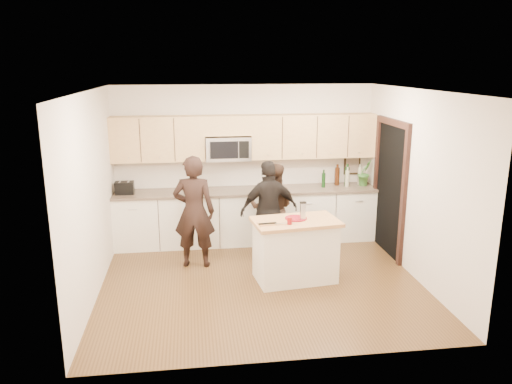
{
  "coord_description": "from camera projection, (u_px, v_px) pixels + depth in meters",
  "views": [
    {
      "loc": [
        -0.94,
        -6.56,
        3.04
      ],
      "look_at": [
        -0.02,
        0.35,
        1.24
      ],
      "focal_mm": 35.0,
      "sensor_mm": 36.0,
      "label": 1
    }
  ],
  "objects": [
    {
      "name": "island",
      "position": [
        295.0,
        250.0,
        7.14
      ],
      "size": [
        1.28,
        0.84,
        0.9
      ],
      "rotation": [
        0.0,
        0.0,
        0.12
      ],
      "color": "white",
      "rests_on": "ground"
    },
    {
      "name": "doorway",
      "position": [
        390.0,
        184.0,
        8.04
      ],
      "size": [
        0.06,
        1.25,
        2.2
      ],
      "color": "black",
      "rests_on": "ground"
    },
    {
      "name": "framed_picture",
      "position": [
        352.0,
        164.0,
        9.01
      ],
      "size": [
        0.3,
        0.03,
        0.38
      ],
      "color": "black",
      "rests_on": "ground"
    },
    {
      "name": "woman_left",
      "position": [
        194.0,
        212.0,
        7.54
      ],
      "size": [
        0.69,
        0.51,
        1.73
      ],
      "primitive_type": "imported",
      "rotation": [
        0.0,
        0.0,
        2.99
      ],
      "color": "black",
      "rests_on": "ground"
    },
    {
      "name": "microwave",
      "position": [
        228.0,
        148.0,
        8.45
      ],
      "size": [
        0.76,
        0.41,
        0.4
      ],
      "color": "silver",
      "rests_on": "ground"
    },
    {
      "name": "dish_towel",
      "position": [
        192.0,
        202.0,
        8.3
      ],
      "size": [
        0.34,
        0.6,
        0.48
      ],
      "color": "white",
      "rests_on": "ground"
    },
    {
      "name": "tongs",
      "position": [
        267.0,
        223.0,
        6.8
      ],
      "size": [
        0.25,
        0.06,
        0.02
      ],
      "primitive_type": "cube",
      "rotation": [
        0.0,
        0.0,
        0.12
      ],
      "color": "black",
      "rests_on": "cutting_board"
    },
    {
      "name": "box_grater",
      "position": [
        303.0,
        210.0,
        7.0
      ],
      "size": [
        0.08,
        0.06,
        0.25
      ],
      "color": "silver",
      "rests_on": "red_plate"
    },
    {
      "name": "drink_glass",
      "position": [
        290.0,
        221.0,
        6.83
      ],
      "size": [
        0.07,
        0.07,
        0.1
      ],
      "primitive_type": "cylinder",
      "color": "maroon",
      "rests_on": "island"
    },
    {
      "name": "back_cabinetry",
      "position": [
        247.0,
        216.0,
        8.68
      ],
      "size": [
        4.5,
        0.66,
        0.94
      ],
      "color": "white",
      "rests_on": "ground"
    },
    {
      "name": "knife",
      "position": [
        283.0,
        223.0,
        6.82
      ],
      "size": [
        0.22,
        0.05,
        0.01
      ],
      "primitive_type": "cube",
      "rotation": [
        0.0,
        0.0,
        0.12
      ],
      "color": "silver",
      "rests_on": "cutting_board"
    },
    {
      "name": "floor",
      "position": [
        261.0,
        281.0,
        7.18
      ],
      "size": [
        4.5,
        4.5,
        0.0
      ],
      "primitive_type": "plane",
      "color": "brown",
      "rests_on": "ground"
    },
    {
      "name": "bottle_cluster",
      "position": [
        344.0,
        176.0,
        8.8
      ],
      "size": [
        0.77,
        0.24,
        0.4
      ],
      "color": "black",
      "rests_on": "back_cabinetry"
    },
    {
      "name": "toaster",
      "position": [
        124.0,
        188.0,
        8.26
      ],
      "size": [
        0.3,
        0.2,
        0.21
      ],
      "color": "black",
      "rests_on": "back_cabinetry"
    },
    {
      "name": "orchid",
      "position": [
        365.0,
        173.0,
        8.81
      ],
      "size": [
        0.31,
        0.28,
        0.46
      ],
      "primitive_type": "imported",
      "rotation": [
        0.0,
        0.0,
        0.36
      ],
      "color": "#3E7830",
      "rests_on": "back_cabinetry"
    },
    {
      "name": "woman_right",
      "position": [
        269.0,
        210.0,
        7.86
      ],
      "size": [
        0.98,
        0.52,
        1.59
      ],
      "primitive_type": "imported",
      "rotation": [
        0.0,
        0.0,
        3.29
      ],
      "color": "black",
      "rests_on": "ground"
    },
    {
      "name": "woman_center",
      "position": [
        272.0,
        208.0,
        8.12
      ],
      "size": [
        0.84,
        0.73,
        1.5
      ],
      "primitive_type": "imported",
      "rotation": [
        0.0,
        0.0,
        2.9
      ],
      "color": "#312118",
      "rests_on": "ground"
    },
    {
      "name": "cutting_board",
      "position": [
        267.0,
        224.0,
        6.84
      ],
      "size": [
        0.25,
        0.2,
        0.02
      ],
      "primitive_type": "cube",
      "rotation": [
        0.0,
        0.0,
        0.12
      ],
      "color": "tan",
      "rests_on": "island"
    },
    {
      "name": "red_plate",
      "position": [
        296.0,
        218.0,
        7.08
      ],
      "size": [
        0.31,
        0.31,
        0.02
      ],
      "primitive_type": "cylinder",
      "color": "maroon",
      "rests_on": "island"
    },
    {
      "name": "room_shell",
      "position": [
        261.0,
        163.0,
        6.75
      ],
      "size": [
        4.52,
        4.02,
        2.71
      ],
      "color": "beige",
      "rests_on": "ground"
    },
    {
      "name": "upper_cabinetry",
      "position": [
        248.0,
        136.0,
        8.49
      ],
      "size": [
        4.5,
        0.33,
        0.75
      ],
      "color": "tan",
      "rests_on": "ground"
    }
  ]
}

